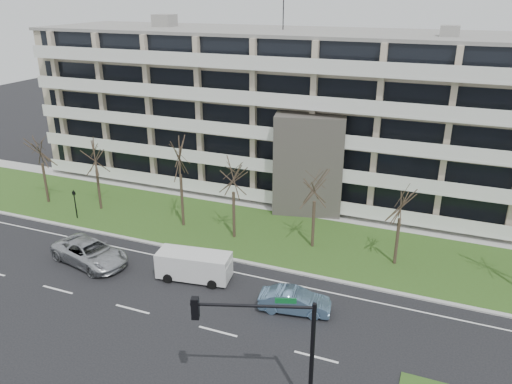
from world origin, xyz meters
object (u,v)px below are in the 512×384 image
at_px(white_van, 195,264).
at_px(pedestrian_signal, 75,201).
at_px(blue_sedan, 295,301).
at_px(traffic_signal, 272,341).
at_px(silver_pickup, 90,252).

height_order(white_van, pedestrian_signal, pedestrian_signal).
bearing_deg(blue_sedan, traffic_signal, -179.28).
height_order(blue_sedan, pedestrian_signal, pedestrian_signal).
height_order(blue_sedan, white_van, white_van).
relative_size(traffic_signal, pedestrian_signal, 2.40).
height_order(traffic_signal, pedestrian_signal, traffic_signal).
xyz_separation_m(white_van, traffic_signal, (9.04, -9.30, 3.00)).
relative_size(blue_sedan, pedestrian_signal, 1.66).
relative_size(blue_sedan, white_van, 0.84).
relative_size(white_van, traffic_signal, 0.82).
height_order(white_van, traffic_signal, traffic_signal).
bearing_deg(traffic_signal, pedestrian_signal, 129.98).
distance_m(blue_sedan, white_van, 7.69).
xyz_separation_m(blue_sedan, traffic_signal, (1.43, -8.22, 3.45)).
bearing_deg(silver_pickup, traffic_signal, -102.76).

